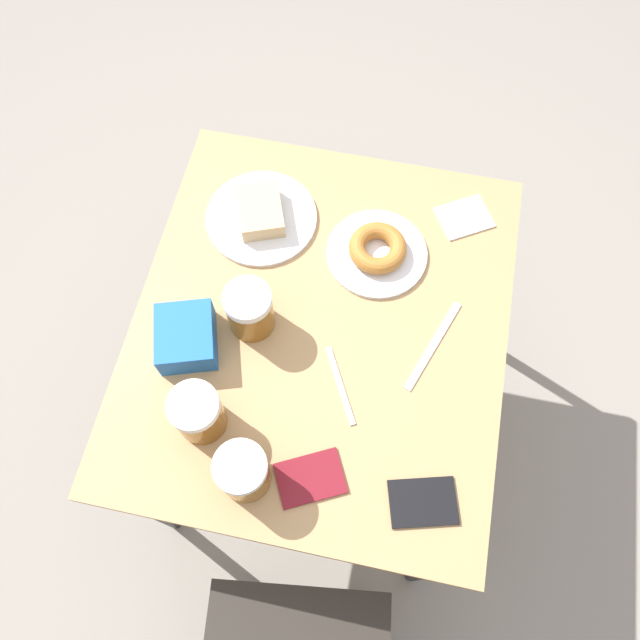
# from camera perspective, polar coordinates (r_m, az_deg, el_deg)

# --- Properties ---
(ground_plane) EXTENTS (8.00, 8.00, 0.00)m
(ground_plane) POSITION_cam_1_polar(r_m,az_deg,el_deg) (2.01, -0.00, -8.64)
(ground_plane) COLOR gray
(table) EXTENTS (0.78, 0.90, 0.73)m
(table) POSITION_cam_1_polar(r_m,az_deg,el_deg) (1.38, -0.00, -1.48)
(table) COLOR tan
(table) RESTS_ON ground_plane
(plate_with_cake) EXTENTS (0.25, 0.25, 0.05)m
(plate_with_cake) POSITION_cam_1_polar(r_m,az_deg,el_deg) (1.43, -5.42, 9.55)
(plate_with_cake) COLOR silver
(plate_with_cake) RESTS_ON table
(plate_with_donut) EXTENTS (0.22, 0.22, 0.05)m
(plate_with_donut) POSITION_cam_1_polar(r_m,az_deg,el_deg) (1.38, 5.25, 6.35)
(plate_with_donut) COLOR silver
(plate_with_donut) RESTS_ON table
(beer_mug_left) EXTENTS (0.10, 0.10, 0.12)m
(beer_mug_left) POSITION_cam_1_polar(r_m,az_deg,el_deg) (1.17, -7.04, -13.62)
(beer_mug_left) COLOR #8C5619
(beer_mug_left) RESTS_ON table
(beer_mug_center) EXTENTS (0.10, 0.10, 0.12)m
(beer_mug_center) POSITION_cam_1_polar(r_m,az_deg,el_deg) (1.27, -6.44, 0.92)
(beer_mug_center) COLOR #8C5619
(beer_mug_center) RESTS_ON table
(beer_mug_right) EXTENTS (0.10, 0.10, 0.12)m
(beer_mug_right) POSITION_cam_1_polar(r_m,az_deg,el_deg) (1.21, -11.09, -8.36)
(beer_mug_right) COLOR #8C5619
(beer_mug_right) RESTS_ON table
(napkin_folded) EXTENTS (0.15, 0.14, 0.00)m
(napkin_folded) POSITION_cam_1_polar(r_m,az_deg,el_deg) (1.48, 13.06, 9.13)
(napkin_folded) COLOR white
(napkin_folded) RESTS_ON table
(fork) EXTENTS (0.09, 0.16, 0.00)m
(fork) POSITION_cam_1_polar(r_m,az_deg,el_deg) (1.27, 1.86, -5.98)
(fork) COLOR silver
(fork) RESTS_ON table
(knife) EXTENTS (0.09, 0.22, 0.00)m
(knife) POSITION_cam_1_polar(r_m,az_deg,el_deg) (1.32, 10.32, -2.20)
(knife) COLOR silver
(knife) RESTS_ON table
(passport_near_edge) EXTENTS (0.15, 0.14, 0.01)m
(passport_near_edge) POSITION_cam_1_polar(r_m,az_deg,el_deg) (1.22, -0.89, -14.25)
(passport_near_edge) COLOR maroon
(passport_near_edge) RESTS_ON table
(passport_far_edge) EXTENTS (0.14, 0.12, 0.01)m
(passport_far_edge) POSITION_cam_1_polar(r_m,az_deg,el_deg) (1.23, 9.40, -16.10)
(passport_far_edge) COLOR black
(passport_far_edge) RESTS_ON table
(blue_pouch) EXTENTS (0.15, 0.16, 0.07)m
(blue_pouch) POSITION_cam_1_polar(r_m,az_deg,el_deg) (1.30, -12.13, -1.55)
(blue_pouch) COLOR blue
(blue_pouch) RESTS_ON table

